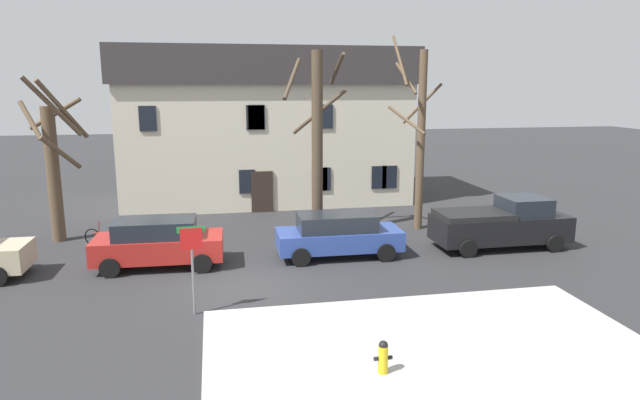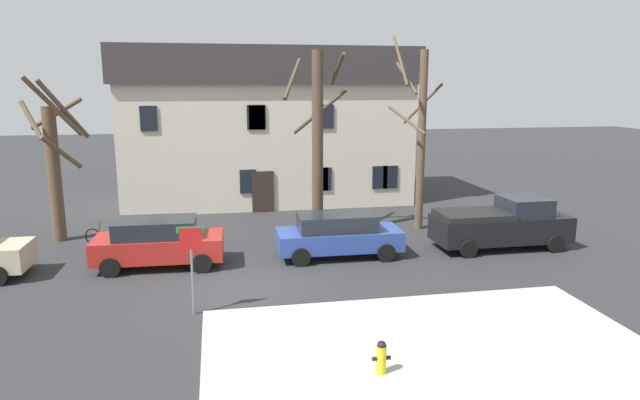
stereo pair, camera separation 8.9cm
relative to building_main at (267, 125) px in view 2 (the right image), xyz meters
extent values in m
plane|color=#2D2D30|center=(-2.13, -13.85, -4.23)|extent=(120.00, 120.00, 0.00)
cube|color=#B7B5AD|center=(2.14, -20.20, -4.17)|extent=(10.98, 8.76, 0.12)
cube|color=beige|center=(0.00, 0.00, -1.03)|extent=(15.13, 6.02, 6.40)
cube|color=#383333|center=(0.00, 0.00, 3.12)|extent=(15.63, 6.52, 1.89)
cube|color=#2D231E|center=(-0.55, -3.05, -3.18)|extent=(1.10, 0.12, 2.10)
cube|color=black|center=(-1.29, -3.04, -2.63)|extent=(0.80, 0.08, 1.20)
cube|color=black|center=(2.43, -3.04, -2.63)|extent=(0.80, 0.08, 1.20)
cube|color=black|center=(2.60, -3.04, -2.63)|extent=(0.80, 0.08, 1.20)
cube|color=black|center=(5.61, -3.04, -2.63)|extent=(0.80, 0.08, 1.20)
cube|color=black|center=(6.18, -3.04, -2.63)|extent=(0.80, 0.08, 1.20)
cube|color=black|center=(-5.92, -3.04, 0.57)|extent=(0.80, 0.08, 1.20)
cube|color=black|center=(-0.86, -3.04, 0.57)|extent=(0.80, 0.08, 1.20)
cube|color=black|center=(-0.76, -3.04, 0.57)|extent=(0.80, 0.08, 1.20)
cube|color=black|center=(-0.74, -3.04, 0.57)|extent=(0.80, 0.08, 1.20)
cube|color=black|center=(2.71, -3.04, 0.57)|extent=(0.80, 0.08, 1.20)
cylinder|color=brown|center=(-9.36, -6.80, -1.45)|extent=(0.54, 0.54, 5.55)
cylinder|color=brown|center=(-9.32, -5.78, 0.97)|extent=(2.16, 0.27, 1.37)
cylinder|color=brown|center=(-9.89, -7.26, 0.81)|extent=(1.15, 1.27, 1.51)
cylinder|color=brown|center=(-8.93, -7.67, 1.33)|extent=(1.94, 1.10, 2.37)
cylinder|color=brown|center=(-8.85, -7.37, -0.48)|extent=(1.34, 1.24, 1.47)
cylinder|color=brown|center=(-8.62, -7.46, 1.22)|extent=(1.55, 1.71, 2.38)
cylinder|color=#4C3D2D|center=(1.36, -8.09, -0.34)|extent=(0.47, 0.47, 7.76)
cylinder|color=#4C3D2D|center=(2.21, -8.03, 2.80)|extent=(0.29, 1.80, 1.28)
cylinder|color=#4C3D2D|center=(1.66, -7.00, 1.01)|extent=(2.33, 0.79, 1.98)
cylinder|color=#4C3D2D|center=(0.39, -7.64, 2.41)|extent=(1.09, 2.09, 1.74)
cylinder|color=brown|center=(6.06, -7.71, -0.30)|extent=(0.35, 0.35, 7.85)
cylinder|color=brown|center=(5.00, -7.68, 3.18)|extent=(0.18, 2.21, 2.18)
cylinder|color=brown|center=(5.24, -7.87, 2.43)|extent=(0.46, 1.74, 1.37)
cylinder|color=brown|center=(5.19, -8.21, 0.69)|extent=(1.13, 1.86, 1.15)
cylinder|color=brown|center=(6.36, -6.95, 1.33)|extent=(1.65, 0.75, 1.83)
cylinder|color=black|center=(-9.91, -10.46, -3.89)|extent=(0.68, 0.23, 0.68)
cube|color=#AD231E|center=(-4.94, -11.10, -3.51)|extent=(4.54, 2.02, 0.80)
cube|color=#1E232B|center=(-5.03, -11.10, -2.80)|extent=(2.83, 1.75, 0.62)
cylinder|color=black|center=(-3.39, -10.21, -3.89)|extent=(0.69, 0.24, 0.68)
cylinder|color=black|center=(-3.45, -12.09, -3.89)|extent=(0.69, 0.24, 0.68)
cylinder|color=black|center=(-6.44, -10.11, -3.89)|extent=(0.69, 0.24, 0.68)
cylinder|color=black|center=(-6.49, -12.00, -3.89)|extent=(0.69, 0.24, 0.68)
cube|color=#2D4799|center=(1.62, -11.15, -3.54)|extent=(4.67, 1.87, 0.72)
cube|color=#1E232B|center=(1.52, -11.15, -2.87)|extent=(2.90, 1.63, 0.62)
cylinder|color=black|center=(3.21, -10.26, -3.89)|extent=(0.68, 0.23, 0.68)
cylinder|color=black|center=(3.19, -12.08, -3.89)|extent=(0.68, 0.23, 0.68)
cylinder|color=black|center=(0.05, -10.22, -3.89)|extent=(0.68, 0.23, 0.68)
cylinder|color=black|center=(0.02, -12.04, -3.89)|extent=(0.68, 0.23, 0.68)
cube|color=black|center=(8.18, -11.20, -3.40)|extent=(5.35, 1.99, 1.00)
cube|color=#1E232B|center=(9.14, -11.19, -2.55)|extent=(1.72, 1.73, 0.70)
cube|color=black|center=(7.00, -11.20, -2.80)|extent=(2.79, 1.89, 0.20)
cylinder|color=black|center=(9.99, -10.21, -3.89)|extent=(0.68, 0.22, 0.68)
cylinder|color=black|center=(10.00, -12.17, -3.89)|extent=(0.68, 0.22, 0.68)
cylinder|color=black|center=(6.36, -10.23, -3.89)|extent=(0.68, 0.22, 0.68)
cylinder|color=black|center=(6.37, -12.18, -3.89)|extent=(0.68, 0.22, 0.68)
cylinder|color=gold|center=(0.60, -20.08, -3.79)|extent=(0.22, 0.22, 0.64)
sphere|color=black|center=(0.60, -20.08, -3.44)|extent=(0.21, 0.21, 0.21)
cylinder|color=black|center=(0.44, -20.08, -3.75)|extent=(0.10, 0.09, 0.09)
cylinder|color=black|center=(0.76, -20.08, -3.75)|extent=(0.10, 0.09, 0.09)
cylinder|color=slate|center=(-3.61, -15.70, -2.96)|extent=(0.07, 0.07, 2.53)
cube|color=red|center=(-3.61, -15.72, -2.00)|extent=(0.60, 0.03, 0.60)
cube|color=#1E8C38|center=(-3.61, -15.68, -1.75)|extent=(0.76, 0.02, 0.18)
torus|color=black|center=(-6.87, -8.24, -3.87)|extent=(0.68, 0.31, 0.71)
torus|color=black|center=(-7.84, -7.85, -3.87)|extent=(0.68, 0.31, 0.71)
cylinder|color=maroon|center=(-7.36, -8.04, -3.65)|extent=(0.94, 0.41, 0.19)
cylinder|color=maroon|center=(-7.54, -7.97, -3.42)|extent=(0.10, 0.07, 0.45)
camera|label=1|loc=(-2.92, -31.02, 2.19)|focal=31.46mm
camera|label=2|loc=(-2.83, -31.04, 2.19)|focal=31.46mm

